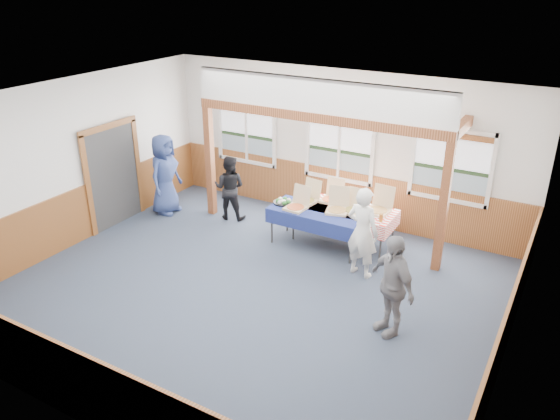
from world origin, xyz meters
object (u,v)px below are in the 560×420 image
at_px(table_left, 317,213).
at_px(man_blue, 165,174).
at_px(woman_black, 230,188).
at_px(person_grey, 392,285).
at_px(table_right, 343,210).
at_px(woman_white, 363,232).

distance_m(table_left, man_blue, 3.64).
xyz_separation_m(woman_black, person_grey, (4.38, -2.20, 0.09)).
bearing_deg(table_right, woman_black, 173.03).
relative_size(woman_white, person_grey, 1.03).
relative_size(woman_white, man_blue, 0.92).
relative_size(table_left, woman_white, 1.20).
distance_m(table_right, woman_black, 2.60).
bearing_deg(person_grey, man_blue, -161.66).
distance_m(table_left, table_right, 0.54).
bearing_deg(woman_black, man_blue, 1.90).
relative_size(woman_black, person_grey, 0.88).
relative_size(table_right, woman_black, 1.51).
relative_size(table_right, man_blue, 1.19).
height_order(woman_black, person_grey, person_grey).
bearing_deg(table_left, woman_black, -173.72).
bearing_deg(table_left, person_grey, -29.08).
relative_size(table_left, woman_black, 1.41).
xyz_separation_m(woman_black, man_blue, (-1.41, -0.43, 0.19)).
height_order(table_right, person_grey, person_grey).
xyz_separation_m(woman_white, man_blue, (-4.79, 0.40, 0.07)).
height_order(woman_white, man_blue, man_blue).
distance_m(woman_white, woman_black, 3.48).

